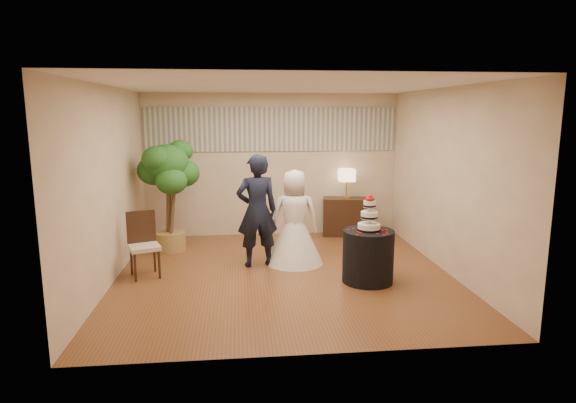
{
  "coord_description": "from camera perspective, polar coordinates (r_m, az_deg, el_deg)",
  "views": [
    {
      "loc": [
        -0.67,
        -6.97,
        2.42
      ],
      "look_at": [
        0.1,
        0.4,
        1.05
      ],
      "focal_mm": 30.0,
      "sensor_mm": 36.0,
      "label": 1
    }
  ],
  "objects": [
    {
      "name": "console",
      "position": [
        9.67,
        6.87,
        -1.8
      ],
      "size": [
        0.96,
        0.55,
        0.76
      ],
      "primitive_type": "cube",
      "rotation": [
        0.0,
        0.0,
        -0.17
      ],
      "color": "black",
      "rests_on": "floor"
    },
    {
      "name": "side_chair",
      "position": [
        7.47,
        -16.67,
        -4.99
      ],
      "size": [
        0.58,
        0.59,
        0.97
      ],
      "primitive_type": null,
      "rotation": [
        0.0,
        0.0,
        0.36
      ],
      "color": "black",
      "rests_on": "floor"
    },
    {
      "name": "ficus_tree",
      "position": [
        8.65,
        -13.99,
        0.69
      ],
      "size": [
        1.24,
        1.24,
        1.99
      ],
      "primitive_type": null,
      "rotation": [
        0.0,
        0.0,
        -1.19
      ],
      "color": "#235B1D",
      "rests_on": "floor"
    },
    {
      "name": "bride",
      "position": [
        7.75,
        0.78,
        -1.83
      ],
      "size": [
        1.01,
        1.01,
        1.54
      ],
      "primitive_type": "imported",
      "rotation": [
        0.0,
        0.0,
        3.06
      ],
      "color": "white",
      "rests_on": "floor"
    },
    {
      "name": "floor",
      "position": [
        7.41,
        -0.45,
        -8.59
      ],
      "size": [
        5.0,
        5.0,
        0.0
      ],
      "primitive_type": "cube",
      "color": "brown",
      "rests_on": "ground"
    },
    {
      "name": "wall_left",
      "position": [
        7.28,
        -20.47,
        1.75
      ],
      "size": [
        0.06,
        5.0,
        2.8
      ],
      "primitive_type": "cube",
      "color": "beige",
      "rests_on": "ground"
    },
    {
      "name": "wall_front",
      "position": [
        4.64,
        2.48,
        -2.25
      ],
      "size": [
        5.0,
        0.06,
        2.8
      ],
      "primitive_type": "cube",
      "color": "beige",
      "rests_on": "ground"
    },
    {
      "name": "table_lamp",
      "position": [
        9.55,
        6.96,
        2.12
      ],
      "size": [
        0.29,
        0.29,
        0.58
      ],
      "primitive_type": null,
      "color": "beige",
      "rests_on": "console"
    },
    {
      "name": "wedding_cake",
      "position": [
        6.92,
        9.63,
        -1.33
      ],
      "size": [
        0.33,
        0.33,
        0.52
      ],
      "primitive_type": null,
      "color": "white",
      "rests_on": "cake_table"
    },
    {
      "name": "wall_right",
      "position": [
        7.73,
        18.34,
        2.35
      ],
      "size": [
        0.06,
        5.0,
        2.8
      ],
      "primitive_type": "cube",
      "color": "beige",
      "rests_on": "ground"
    },
    {
      "name": "mural_border",
      "position": [
        9.48,
        -1.92,
        8.53
      ],
      "size": [
        4.9,
        0.02,
        0.85
      ],
      "primitive_type": "cube",
      "color": "#A5A696",
      "rests_on": "wall_back"
    },
    {
      "name": "cake_table",
      "position": [
        7.07,
        9.47,
        -6.42
      ],
      "size": [
        0.95,
        0.95,
        0.76
      ],
      "primitive_type": "cylinder",
      "rotation": [
        0.0,
        0.0,
        0.37
      ],
      "color": "black",
      "rests_on": "floor"
    },
    {
      "name": "wall_back",
      "position": [
        9.55,
        -1.91,
        4.33
      ],
      "size": [
        5.0,
        0.06,
        2.8
      ],
      "primitive_type": "cube",
      "color": "beige",
      "rests_on": "ground"
    },
    {
      "name": "groom",
      "position": [
        7.59,
        -3.69,
        -1.11
      ],
      "size": [
        0.72,
        0.53,
        1.8
      ],
      "primitive_type": "imported",
      "rotation": [
        0.0,
        0.0,
        3.3
      ],
      "color": "black",
      "rests_on": "floor"
    },
    {
      "name": "ceiling",
      "position": [
        7.01,
        -0.49,
        13.58
      ],
      "size": [
        5.0,
        5.0,
        0.0
      ],
      "primitive_type": "cube",
      "color": "white",
      "rests_on": "wall_back"
    }
  ]
}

